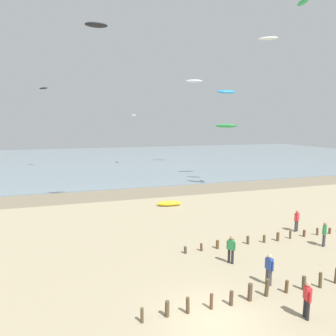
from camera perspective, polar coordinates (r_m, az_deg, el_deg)
The scene contains 19 objects.
ground_plane at distance 14.78m, azimuth 8.90°, elevation -26.46°, with size 160.00×160.00×0.00m, color tan.
wet_sand_strip at distance 36.98m, azimuth -8.38°, elevation -4.93°, with size 120.00×5.83×0.01m, color #84755B.
sea at distance 74.18m, azimuth -13.03°, elevation 1.61°, with size 160.00×70.00×0.10m, color gray.
groyne_near at distance 17.63m, azimuth 23.36°, elevation -19.43°, with size 15.90×0.36×0.91m.
groyne_mid at distance 23.75m, azimuth 19.59°, elevation -12.23°, with size 14.57×0.36×0.64m.
person_mid_beach at distance 26.11m, azimuth 23.15°, elevation -9.05°, with size 0.54×0.33×1.71m.
person_by_waterline at distance 19.28m, azimuth 11.81°, elevation -14.74°, with size 0.40×0.46×1.71m.
person_left_flank at distance 17.47m, azimuth 18.57°, elevation -17.52°, with size 0.29×0.56×1.71m.
person_right_flank at distance 23.89m, azimuth 27.46°, elevation -10.92°, with size 0.48×0.39×1.71m.
person_far_down_beach at distance 15.43m, azimuth 24.81°, elevation -21.53°, with size 0.30×0.55×1.71m.
grounded_kite at distance 31.51m, azimuth 0.24°, elevation -6.69°, with size 2.56×0.92×0.51m, color yellow.
kite_aloft_0 at distance 61.57m, azimuth -6.56°, elevation 9.85°, with size 2.39×0.76×0.38m, color white.
kite_aloft_1 at distance 63.44m, azimuth 4.94°, elevation 16.06°, with size 3.44×1.10×0.55m, color white.
kite_aloft_2 at distance 47.75m, azimuth 11.01°, elevation 13.99°, with size 2.94×0.94×0.47m, color #2384D1.
kite_aloft_3 at distance 41.60m, azimuth 18.42°, elevation 22.24°, with size 2.35×0.75×0.38m, color white.
kite_aloft_4 at distance 30.27m, azimuth -13.42°, elevation 24.82°, with size 2.01×0.64×0.32m, color black.
kite_aloft_6 at distance 38.59m, azimuth 24.14°, elevation 26.68°, with size 1.84×0.59×0.30m, color green.
kite_aloft_7 at distance 59.70m, azimuth -22.48°, elevation 13.76°, with size 2.14×0.69×0.34m, color black.
kite_aloft_8 at distance 40.23m, azimuth 10.94°, elevation 7.84°, with size 2.95×0.94×0.47m, color green.
Camera 1 is at (-5.54, -10.82, 8.40)m, focal length 32.24 mm.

